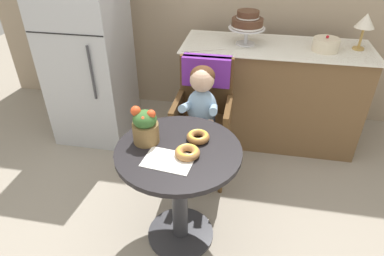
% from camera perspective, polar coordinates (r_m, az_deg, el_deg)
% --- Properties ---
extents(ground_plane, '(8.00, 8.00, 0.00)m').
position_cam_1_polar(ground_plane, '(2.38, -1.94, -17.57)').
color(ground_plane, gray).
extents(cafe_table, '(0.72, 0.72, 0.72)m').
position_cam_1_polar(cafe_table, '(2.02, -2.21, -8.40)').
color(cafe_table, black).
rests_on(cafe_table, ground).
extents(wicker_chair, '(0.42, 0.45, 0.95)m').
position_cam_1_polar(wicker_chair, '(2.53, 2.10, 4.67)').
color(wicker_chair, brown).
rests_on(wicker_chair, ground).
extents(seated_child, '(0.27, 0.32, 0.73)m').
position_cam_1_polar(seated_child, '(2.37, 1.54, 3.71)').
color(seated_child, '#8CADCC').
rests_on(seated_child, ground).
extents(paper_napkin, '(0.28, 0.21, 0.00)m').
position_cam_1_polar(paper_napkin, '(1.80, -4.04, -5.53)').
color(paper_napkin, white).
rests_on(paper_napkin, cafe_table).
extents(donut_front, '(0.13, 0.13, 0.04)m').
position_cam_1_polar(donut_front, '(1.94, 1.04, -1.45)').
color(donut_front, '#936033').
rests_on(donut_front, cafe_table).
extents(donut_mid, '(0.14, 0.14, 0.05)m').
position_cam_1_polar(donut_mid, '(1.82, -0.79, -4.12)').
color(donut_mid, '#AD7542').
rests_on(donut_mid, cafe_table).
extents(flower_vase, '(0.15, 0.15, 0.23)m').
position_cam_1_polar(flower_vase, '(1.90, -7.97, 0.35)').
color(flower_vase, brown).
rests_on(flower_vase, cafe_table).
extents(display_counter, '(1.56, 0.62, 0.90)m').
position_cam_1_polar(display_counter, '(3.10, 13.17, 5.65)').
color(display_counter, brown).
rests_on(display_counter, ground).
extents(tiered_cake_stand, '(0.30, 0.30, 0.27)m').
position_cam_1_polar(tiered_cake_stand, '(2.87, 9.40, 17.31)').
color(tiered_cake_stand, silver).
rests_on(tiered_cake_stand, display_counter).
extents(round_layer_cake, '(0.20, 0.20, 0.13)m').
position_cam_1_polar(round_layer_cake, '(2.92, 21.84, 13.07)').
color(round_layer_cake, beige).
rests_on(round_layer_cake, display_counter).
extents(table_lamp, '(0.15, 0.15, 0.28)m').
position_cam_1_polar(table_lamp, '(3.02, 27.45, 15.69)').
color(table_lamp, '#B28C47').
rests_on(table_lamp, display_counter).
extents(refrigerator, '(0.64, 0.63, 1.70)m').
position_cam_1_polar(refrigerator, '(3.09, -17.51, 12.90)').
color(refrigerator, '#B7BABF').
rests_on(refrigerator, ground).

